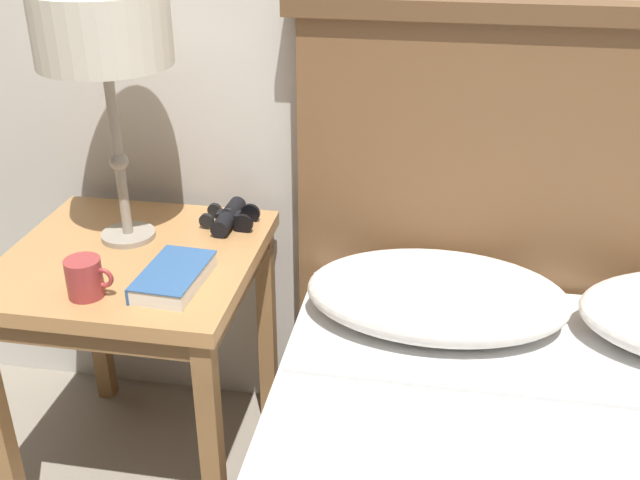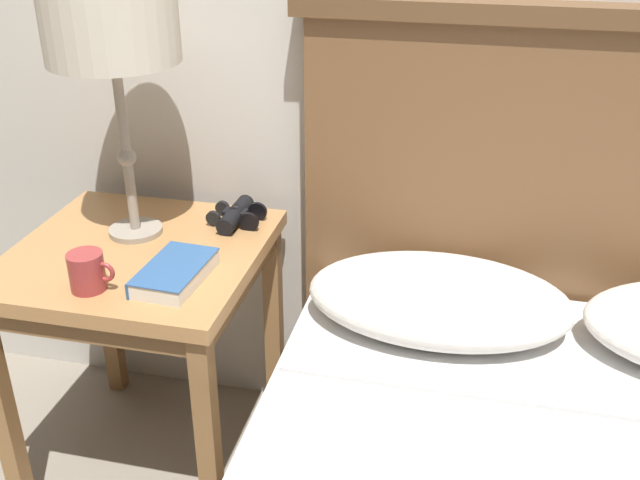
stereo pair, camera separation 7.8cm
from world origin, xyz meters
The scene contains 5 objects.
nightstand centered at (-0.53, 0.71, 0.56)m, with size 0.58×0.58×0.64m.
table_lamp centered at (-0.57, 0.78, 1.13)m, with size 0.30×0.30×0.58m.
book_on_nightstand centered at (-0.39, 0.59, 0.66)m, with size 0.14×0.21×0.04m.
binoculars_pair centered at (-0.35, 0.89, 0.67)m, with size 0.14×0.16×0.05m.
coffee_mug centered at (-0.55, 0.51, 0.69)m, with size 0.10×0.08×0.08m.
Camera 1 is at (0.17, -0.74, 1.46)m, focal length 42.00 mm.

